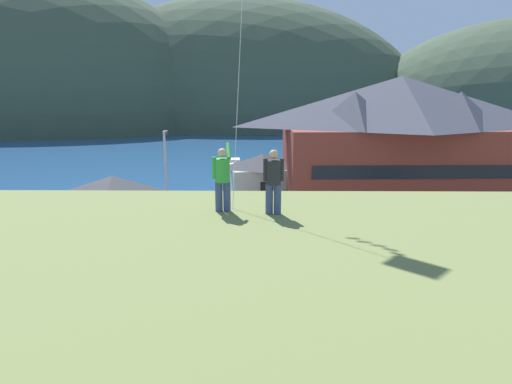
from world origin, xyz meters
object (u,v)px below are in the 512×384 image
(moored_boat_outer_mooring, at_px, (289,173))
(parked_car_front_row_end, at_px, (196,288))
(parked_car_corner_spot, at_px, (307,244))
(moored_boat_wharfside, at_px, (233,176))
(storage_shed_near_lot, at_px, (115,212))
(harbor_lodge, at_px, (399,138))
(person_companion, at_px, (274,180))
(storage_shed_waterside, at_px, (262,177))
(moored_boat_inner_slip, at_px, (234,170))
(parked_car_front_row_red, at_px, (87,298))
(wharf_dock, at_px, (260,176))
(person_kite_flyer, at_px, (223,177))
(parked_car_lone_by_shed, at_px, (369,289))
(parking_light_pole, at_px, (166,180))

(moored_boat_outer_mooring, height_order, parked_car_front_row_end, moored_boat_outer_mooring)
(parked_car_corner_spot, relative_size, parked_car_front_row_end, 1.00)
(moored_boat_wharfside, height_order, parked_car_corner_spot, moored_boat_wharfside)
(storage_shed_near_lot, xyz_separation_m, moored_boat_wharfside, (6.38, 22.92, -1.92))
(harbor_lodge, relative_size, moored_boat_outer_mooring, 3.12)
(parked_car_corner_spot, xyz_separation_m, person_companion, (-2.54, -15.25, 7.20))
(storage_shed_waterside, bearing_deg, moored_boat_inner_slip, 104.91)
(moored_boat_wharfside, relative_size, parked_car_front_row_red, 1.37)
(wharf_dock, relative_size, parked_car_front_row_end, 2.92)
(harbor_lodge, height_order, person_kite_flyer, harbor_lodge)
(storage_shed_near_lot, relative_size, person_companion, 4.24)
(moored_boat_outer_mooring, bearing_deg, moored_boat_inner_slip, 163.70)
(moored_boat_wharfside, xyz_separation_m, parked_car_corner_spot, (6.23, -24.68, 0.34))
(person_kite_flyer, bearing_deg, person_companion, -11.30)
(harbor_lodge, xyz_separation_m, parked_car_corner_spot, (-9.60, -14.25, -5.21))
(parked_car_corner_spot, xyz_separation_m, parked_car_front_row_end, (-6.05, -6.45, 0.00))
(storage_shed_waterside, height_order, parked_car_corner_spot, storage_shed_waterside)
(parked_car_front_row_red, height_order, person_companion, person_companion)
(storage_shed_near_lot, bearing_deg, moored_boat_wharfside, 74.44)
(parked_car_lone_by_shed, distance_m, parking_light_pole, 15.78)
(wharf_dock, distance_m, moored_boat_wharfside, 3.75)
(harbor_lodge, xyz_separation_m, storage_shed_waterside, (-12.40, 1.29, -3.91))
(storage_shed_near_lot, relative_size, parking_light_pole, 0.95)
(parked_car_corner_spot, bearing_deg, parked_car_lone_by_shed, -69.62)
(storage_shed_waterside, bearing_deg, parked_car_front_row_end, -98.42)
(moored_boat_wharfside, relative_size, parked_car_front_row_end, 1.37)
(person_kite_flyer, bearing_deg, storage_shed_near_lot, 117.46)
(storage_shed_waterside, distance_m, person_kite_flyer, 31.10)
(parking_light_pole, bearing_deg, moored_boat_inner_slip, 83.08)
(moored_boat_outer_mooring, bearing_deg, parked_car_front_row_red, -108.46)
(wharf_dock, xyz_separation_m, parked_car_front_row_end, (-3.04, -33.02, 0.71))
(moored_boat_wharfside, height_order, parked_car_front_row_red, moored_boat_wharfside)
(storage_shed_near_lot, xyz_separation_m, wharf_dock, (9.60, 24.81, -2.29))
(moored_boat_wharfside, xyz_separation_m, parking_light_pole, (-3.18, -21.35, 3.79))
(parked_car_front_row_end, xyz_separation_m, person_kite_flyer, (2.13, -8.53, 7.21))
(parking_light_pole, bearing_deg, storage_shed_near_lot, -153.82)
(wharf_dock, bearing_deg, moored_boat_inner_slip, 146.11)
(moored_boat_wharfside, distance_m, moored_boat_outer_mooring, 7.01)
(moored_boat_inner_slip, bearing_deg, person_companion, -85.09)
(storage_shed_near_lot, height_order, person_companion, person_companion)
(storage_shed_near_lot, height_order, storage_shed_waterside, storage_shed_near_lot)
(parked_car_front_row_red, bearing_deg, parking_light_pole, 81.56)
(moored_boat_outer_mooring, xyz_separation_m, parked_car_front_row_end, (-6.50, -33.26, 0.34))
(parked_car_front_row_end, bearing_deg, moored_boat_outer_mooring, 78.95)
(harbor_lodge, distance_m, storage_shed_near_lot, 25.74)
(wharf_dock, height_order, person_companion, person_companion)
(moored_boat_inner_slip, distance_m, person_kite_flyer, 44.48)
(storage_shed_waterside, bearing_deg, storage_shed_near_lot, -125.47)
(harbor_lodge, xyz_separation_m, moored_boat_outer_mooring, (-9.16, 12.57, -5.55))
(storage_shed_waterside, relative_size, moored_boat_outer_mooring, 1.02)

